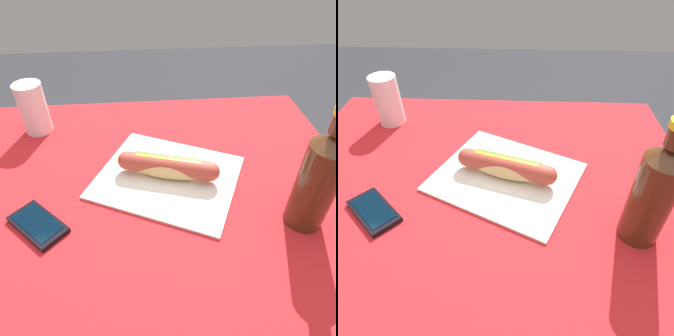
# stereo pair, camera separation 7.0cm
# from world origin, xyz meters

# --- Properties ---
(ground_plane) EXTENTS (6.00, 6.00, 0.00)m
(ground_plane) POSITION_xyz_m (0.00, 0.00, 0.00)
(ground_plane) COLOR #2D2D33
(ground_plane) RESTS_ON ground
(dining_table) EXTENTS (0.97, 0.82, 0.75)m
(dining_table) POSITION_xyz_m (0.00, 0.00, 0.59)
(dining_table) COLOR brown
(dining_table) RESTS_ON ground
(paper_wrapper) EXTENTS (0.39, 0.37, 0.01)m
(paper_wrapper) POSITION_xyz_m (0.05, 0.04, 0.75)
(paper_wrapper) COLOR silver
(paper_wrapper) RESTS_ON dining_table
(hot_dog) EXTENTS (0.23, 0.10, 0.05)m
(hot_dog) POSITION_xyz_m (0.05, 0.04, 0.78)
(hot_dog) COLOR #E5BC75
(hot_dog) RESTS_ON paper_wrapper
(cell_phone) EXTENTS (0.13, 0.13, 0.01)m
(cell_phone) POSITION_xyz_m (-0.22, -0.08, 0.75)
(cell_phone) COLOR black
(cell_phone) RESTS_ON dining_table
(soda_bottle) EXTENTS (0.07, 0.07, 0.25)m
(soda_bottle) POSITION_xyz_m (0.31, -0.11, 0.86)
(soda_bottle) COLOR #4C2814
(soda_bottle) RESTS_ON dining_table
(drinking_cup) EXTENTS (0.07, 0.07, 0.14)m
(drinking_cup) POSITION_xyz_m (-0.30, 0.27, 0.82)
(drinking_cup) COLOR white
(drinking_cup) RESTS_ON dining_table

